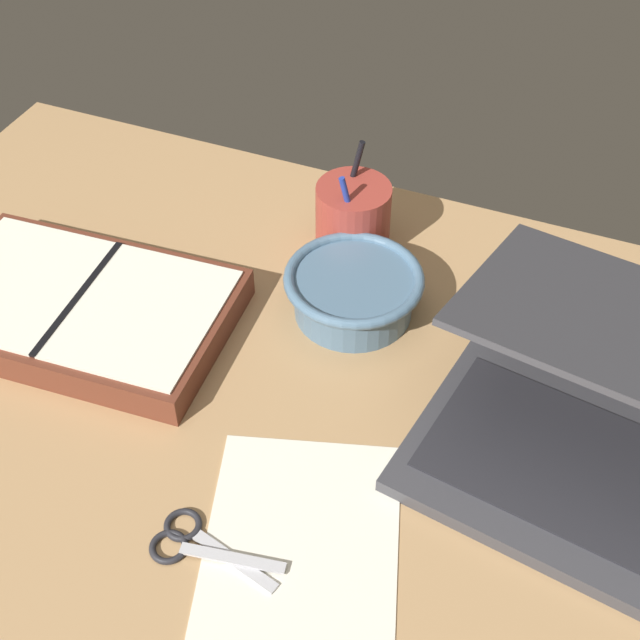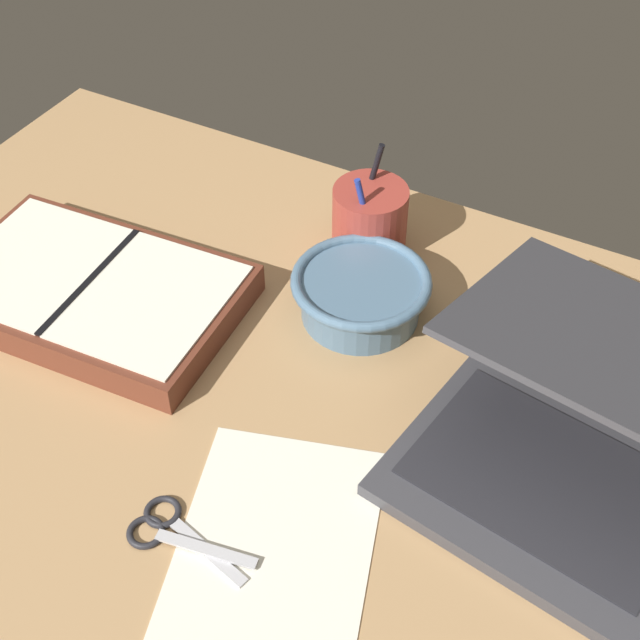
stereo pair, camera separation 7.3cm
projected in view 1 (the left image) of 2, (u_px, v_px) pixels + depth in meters
The scene contains 7 objects.
desk_top at pixel (310, 464), 96.39cm from camera, with size 140.00×100.00×2.00cm, color tan.
laptop at pixel (578, 415), 92.89cm from camera, with size 35.38×38.81×16.58cm.
bowl at pixel (354, 291), 109.55cm from camera, with size 17.29×17.29×6.18cm.
pen_cup at pixel (353, 218), 117.59cm from camera, with size 9.92×9.92×14.87cm.
planner at pixel (82, 309), 109.22cm from camera, with size 37.72×25.39×4.41cm.
scissors at pixel (191, 542), 88.05cm from camera, with size 13.77×6.64×0.80cm.
paper_sheet_front at pixel (300, 560), 86.94cm from camera, with size 19.11×28.93×0.16cm, color silver.
Camera 1 is at (22.83, -52.96, 79.81)cm, focal length 50.00 mm.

